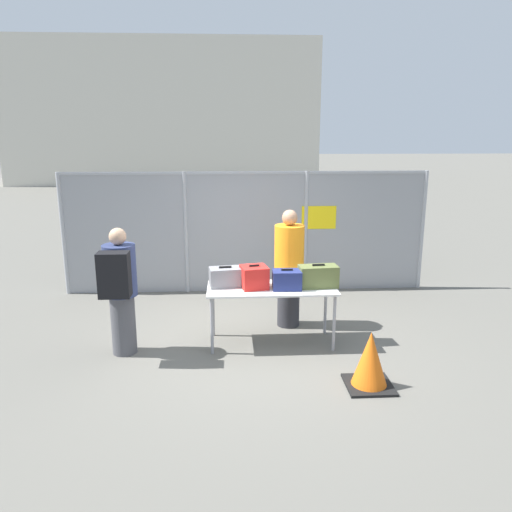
# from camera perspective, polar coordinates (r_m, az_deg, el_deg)

# --- Properties ---
(ground_plane) EXTENTS (120.00, 120.00, 0.00)m
(ground_plane) POSITION_cam_1_polar(r_m,az_deg,el_deg) (6.75, -0.33, -9.94)
(ground_plane) COLOR #605E56
(fence_section) EXTENTS (6.30, 0.07, 2.10)m
(fence_section) POSITION_cam_1_polar(r_m,az_deg,el_deg) (8.64, -1.05, 3.04)
(fence_section) COLOR #9EA0A5
(fence_section) RESTS_ON ground_plane
(inspection_table) EXTENTS (1.67, 0.70, 0.78)m
(inspection_table) POSITION_cam_1_polar(r_m,az_deg,el_deg) (6.52, 1.80, -4.15)
(inspection_table) COLOR silver
(inspection_table) RESTS_ON ground_plane
(suitcase_grey) EXTENTS (0.44, 0.31, 0.27)m
(suitcase_grey) POSITION_cam_1_polar(r_m,az_deg,el_deg) (6.52, -3.52, -2.41)
(suitcase_grey) COLOR slate
(suitcase_grey) RESTS_ON inspection_table
(suitcase_red) EXTENTS (0.38, 0.38, 0.31)m
(suitcase_red) POSITION_cam_1_polar(r_m,az_deg,el_deg) (6.43, -0.21, -2.43)
(suitcase_red) COLOR red
(suitcase_red) RESTS_ON inspection_table
(suitcase_navy) EXTENTS (0.37, 0.27, 0.27)m
(suitcase_navy) POSITION_cam_1_polar(r_m,az_deg,el_deg) (6.41, 3.54, -2.72)
(suitcase_navy) COLOR navy
(suitcase_navy) RESTS_ON inspection_table
(suitcase_olive) EXTENTS (0.52, 0.29, 0.31)m
(suitcase_olive) POSITION_cam_1_polar(r_m,az_deg,el_deg) (6.52, 7.11, -2.31)
(suitcase_olive) COLOR #566033
(suitcase_olive) RESTS_ON inspection_table
(traveler_hooded) EXTENTS (0.40, 0.62, 1.62)m
(traveler_hooded) POSITION_cam_1_polar(r_m,az_deg,el_deg) (6.34, -15.29, -3.46)
(traveler_hooded) COLOR #4C4C51
(traveler_hooded) RESTS_ON ground_plane
(security_worker_near) EXTENTS (0.42, 0.42, 1.70)m
(security_worker_near) POSITION_cam_1_polar(r_m,az_deg,el_deg) (7.10, 3.79, -1.26)
(security_worker_near) COLOR #2D2D33
(security_worker_near) RESTS_ON ground_plane
(utility_trailer) EXTENTS (4.33, 2.17, 0.60)m
(utility_trailer) POSITION_cam_1_polar(r_m,az_deg,el_deg) (10.71, 5.13, 1.08)
(utility_trailer) COLOR #4C6B47
(utility_trailer) RESTS_ON ground_plane
(distant_hangar) EXTENTS (16.43, 9.21, 7.45)m
(distant_hangar) POSITION_cam_1_polar(r_m,az_deg,el_deg) (31.33, -9.79, 15.56)
(distant_hangar) COLOR beige
(distant_hangar) RESTS_ON ground_plane
(traffic_cone) EXTENTS (0.51, 0.51, 0.64)m
(traffic_cone) POSITION_cam_1_polar(r_m,az_deg,el_deg) (5.71, 12.90, -11.65)
(traffic_cone) COLOR black
(traffic_cone) RESTS_ON ground_plane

